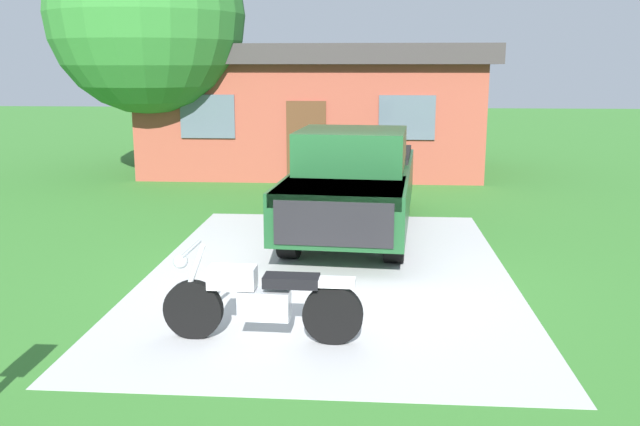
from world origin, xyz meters
name	(u,v)px	position (x,y,z in m)	size (l,w,h in m)	color
ground_plane	(329,273)	(0.00, 0.00, 0.00)	(80.00, 80.00, 0.00)	#35742B
driveway_pad	(329,273)	(0.00, 0.00, 0.00)	(5.22, 7.80, 0.01)	#B3B3B3
motorcycle	(261,300)	(-0.59, -2.57, 0.47)	(2.21, 0.70, 1.09)	black
pickup_truck	(354,180)	(0.29, 2.56, 0.95)	(2.43, 5.76, 1.90)	black
shade_tree	(146,15)	(-5.11, 7.95, 4.21)	(4.98, 4.98, 6.71)	brown
neighbor_house	(314,107)	(-1.05, 10.19, 1.79)	(9.60, 5.60, 3.50)	brown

